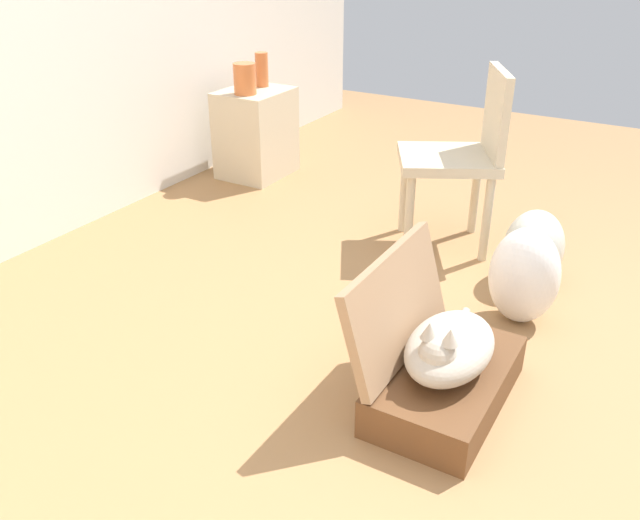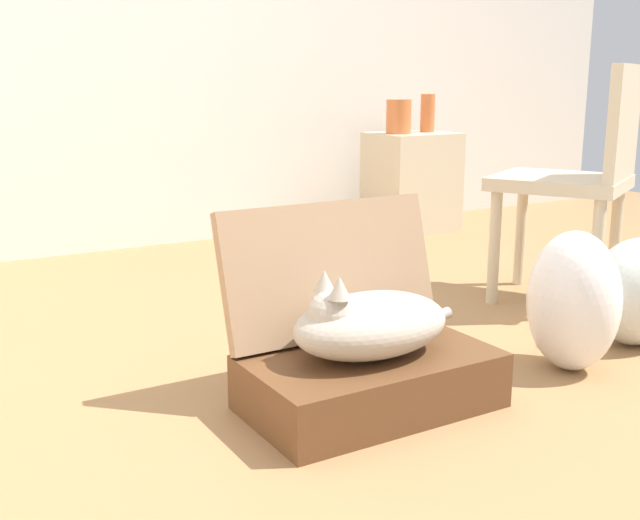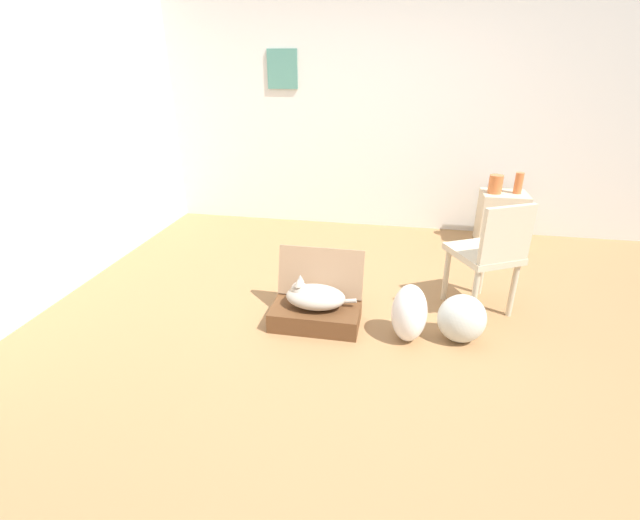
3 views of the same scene
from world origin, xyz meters
The scene contains 10 objects.
ground_plane centered at (0.00, 0.00, 0.00)m, with size 7.68×7.68×0.00m, color #9E7247.
suitcase_base centered at (-0.25, -0.10, 0.07)m, with size 0.65×0.38×0.15m, color brown.
suitcase_lid centered at (-0.25, 0.11, 0.34)m, with size 0.65×0.38×0.04m, color #9B7756.
cat centered at (-0.26, -0.10, 0.24)m, with size 0.52×0.28×0.24m.
plastic_bag_white centered at (0.43, -0.17, 0.21)m, with size 0.25×0.29×0.42m, color white.
plastic_bag_clear centered at (0.79, -0.12, 0.18)m, with size 0.33×0.27×0.36m, color silver.
side_table centered at (1.37, 1.85, 0.28)m, with size 0.46×0.39×0.56m, color beige.
vase_tall centered at (1.26, 1.83, 0.65)m, with size 0.14×0.14×0.19m, color #CC6B38.
vase_short centered at (1.49, 1.86, 0.67)m, with size 0.08×0.08×0.21m, color #CC6B38.
chair centered at (1.00, 0.33, 0.50)m, with size 0.60×0.62×0.91m.
Camera 2 is at (-1.34, -1.67, 0.85)m, focal length 43.34 mm.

